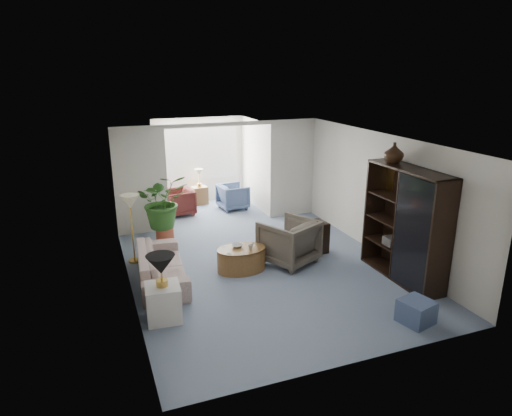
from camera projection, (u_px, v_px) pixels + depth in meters
name	position (u px, v px, depth m)	size (l,w,h in m)	color
floor	(267.00, 272.00, 8.67)	(6.00, 6.00, 0.00)	gray
sunroom_floor	(210.00, 211.00, 12.33)	(2.60, 2.60, 0.00)	gray
back_pier_left	(141.00, 181.00, 10.34)	(1.20, 0.12, 2.50)	silver
back_pier_right	(292.00, 169.00, 11.62)	(1.20, 0.12, 2.50)	silver
back_header	(220.00, 124.00, 10.62)	(2.60, 0.12, 0.10)	silver
window_pane	(199.00, 153.00, 12.88)	(2.20, 0.02, 1.50)	white
window_blinds	(199.00, 153.00, 12.85)	(2.20, 0.02, 1.50)	white
framed_picture	(386.00, 176.00, 8.91)	(0.04, 0.50, 0.40)	beige
sofa	(162.00, 265.00, 8.23)	(2.04, 0.80, 0.60)	beige
end_table	(163.00, 303.00, 6.96)	(0.52, 0.52, 0.57)	silver
table_lamp	(161.00, 265.00, 6.78)	(0.44, 0.44, 0.30)	black
floor_lamp	(130.00, 202.00, 8.75)	(0.36, 0.36, 0.28)	beige
coffee_table	(242.00, 259.00, 8.67)	(0.95, 0.95, 0.45)	brown
coffee_bowl	(237.00, 246.00, 8.67)	(0.21, 0.21, 0.05)	beige
coffee_cup	(251.00, 247.00, 8.56)	(0.10, 0.10, 0.09)	#BCB5A5
wingback_chair	(289.00, 241.00, 8.96)	(0.95, 0.98, 0.89)	#60584C
side_table_dark	(313.00, 237.00, 9.50)	(0.55, 0.44, 0.65)	black
entertainment_cabinet	(405.00, 225.00, 8.15)	(0.50, 1.86, 2.07)	black
cabinet_urn	(394.00, 153.00, 8.24)	(0.35, 0.35, 0.37)	#321E10
ottoman	(416.00, 311.00, 6.91)	(0.45, 0.45, 0.36)	#4B5F82
plant_pot	(165.00, 234.00, 10.18)	(0.40, 0.40, 0.32)	#AF4E32
house_plant	(163.00, 201.00, 9.95)	(1.10, 0.95, 1.22)	#2C5E20
sunroom_chair_blue	(233.00, 197.00, 12.43)	(0.73, 0.75, 0.68)	#4B5F82
sunroom_chair_maroon	(179.00, 202.00, 11.92)	(0.73, 0.75, 0.68)	#561E1D
sunroom_table	(200.00, 195.00, 12.87)	(0.42, 0.32, 0.51)	brown
shelf_clutter	(411.00, 232.00, 7.96)	(0.30, 1.07, 1.06)	black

